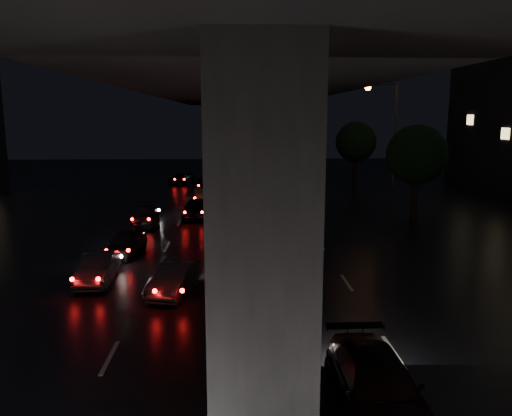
{
  "coord_description": "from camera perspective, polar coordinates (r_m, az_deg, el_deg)",
  "views": [
    {
      "loc": [
        -0.48,
        -19.04,
        6.61
      ],
      "look_at": [
        0.54,
        4.69,
        2.24
      ],
      "focal_mm": 35.0,
      "sensor_mm": 36.0,
      "label": 1
    }
  ],
  "objects": [
    {
      "name": "ground",
      "position": [
        20.15,
        -0.96,
        -8.71
      ],
      "size": [
        120.0,
        120.0,
        0.0
      ],
      "primitive_type": "plane",
      "color": "black",
      "rests_on": "ground"
    },
    {
      "name": "viaduct",
      "position": [
        24.1,
        -1.35,
        14.55
      ],
      "size": [
        12.0,
        80.0,
        10.5
      ],
      "color": "#353538",
      "rests_on": "ground"
    },
    {
      "name": "median_barrier",
      "position": [
        24.82,
        -1.27,
        -4.0
      ],
      "size": [
        0.45,
        70.0,
        0.85
      ],
      "primitive_type": "cube",
      "color": "#353538",
      "rests_on": "ground"
    },
    {
      "name": "tree_c",
      "position": [
        33.18,
        17.89,
        5.76
      ],
      "size": [
        3.8,
        3.8,
        6.12
      ],
      "color": "black",
      "rests_on": "ground"
    },
    {
      "name": "tree_d",
      "position": [
        48.48,
        11.34,
        7.37
      ],
      "size": [
        3.8,
        3.8,
        6.12
      ],
      "color": "black",
      "rests_on": "ground"
    },
    {
      "name": "streetlight_far",
      "position": [
        38.78,
        14.89,
        8.68
      ],
      "size": [
        2.52,
        0.44,
        9.0
      ],
      "color": "#2D2D33",
      "rests_on": "ground"
    },
    {
      "name": "car_3",
      "position": [
        12.19,
        13.68,
        -19.21
      ],
      "size": [
        1.86,
        4.43,
        1.28
      ],
      "primitive_type": "imported",
      "rotation": [
        0.0,
        0.0,
        0.01
      ],
      "color": "black",
      "rests_on": "ground"
    },
    {
      "name": "car_4",
      "position": [
        21.25,
        -17.63,
        -6.57
      ],
      "size": [
        1.32,
        3.52,
        1.15
      ],
      "primitive_type": "imported",
      "rotation": [
        0.0,
        0.0,
        0.03
      ],
      "color": "#242528",
      "rests_on": "ground"
    },
    {
      "name": "car_5",
      "position": [
        19.32,
        -9.31,
        -7.94
      ],
      "size": [
        1.85,
        3.6,
        1.13
      ],
      "primitive_type": "imported",
      "rotation": [
        0.0,
        0.0,
        -0.2
      ],
      "color": "black",
      "rests_on": "ground"
    },
    {
      "name": "car_6",
      "position": [
        24.91,
        -14.66,
        -3.91
      ],
      "size": [
        1.76,
        3.57,
        1.17
      ],
      "primitive_type": "imported",
      "rotation": [
        0.0,
        0.0,
        -0.11
      ],
      "color": "black",
      "rests_on": "ground"
    },
    {
      "name": "car_7",
      "position": [
        31.58,
        -12.49,
        -0.81
      ],
      "size": [
        2.33,
        4.27,
        1.17
      ],
      "primitive_type": "imported",
      "rotation": [
        0.0,
        0.0,
        0.18
      ],
      "color": "black",
      "rests_on": "ground"
    },
    {
      "name": "car_8",
      "position": [
        32.98,
        -6.89,
        -0.07
      ],
      "size": [
        1.71,
        3.84,
        1.28
      ],
      "primitive_type": "imported",
      "rotation": [
        0.0,
        0.0,
        -0.05
      ],
      "color": "black",
      "rests_on": "ground"
    },
    {
      "name": "car_9",
      "position": [
        38.88,
        -6.16,
        1.4
      ],
      "size": [
        1.79,
        3.49,
        1.1
      ],
      "primitive_type": "imported",
      "rotation": [
        0.0,
        0.0,
        0.2
      ],
      "color": "#46433D",
      "rests_on": "ground"
    },
    {
      "name": "car_10",
      "position": [
        45.34,
        -5.78,
        2.76
      ],
      "size": [
        2.35,
        4.46,
        1.2
      ],
      "primitive_type": "imported",
      "rotation": [
        0.0,
        0.0,
        -0.09
      ],
      "color": "black",
      "rests_on": "ground"
    },
    {
      "name": "car_11",
      "position": [
        50.19,
        -8.54,
        3.38
      ],
      "size": [
        2.64,
        4.26,
        1.1
      ],
      "primitive_type": "imported",
      "rotation": [
        0.0,
        0.0,
        -0.22
      ],
      "color": "black",
      "rests_on": "ground"
    }
  ]
}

